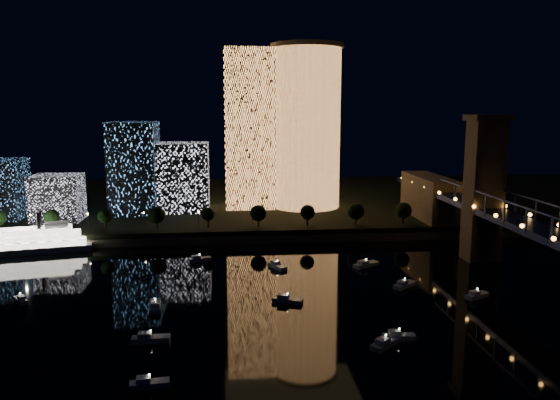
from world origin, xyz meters
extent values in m
plane|color=black|center=(0.00, 0.00, 0.00)|extent=(520.00, 520.00, 0.00)
cube|color=black|center=(0.00, 160.00, 2.50)|extent=(420.00, 160.00, 5.00)
cube|color=#6B5E4C|center=(0.00, 82.00, 1.50)|extent=(420.00, 6.00, 3.00)
cylinder|color=#EA944B|center=(15.50, 131.09, 42.11)|extent=(32.00, 32.00, 74.21)
cylinder|color=#6B5E4C|center=(15.50, 131.09, 80.21)|extent=(34.00, 34.00, 2.00)
cube|color=#EA944B|center=(-11.32, 134.66, 42.04)|extent=(23.28, 23.28, 74.09)
cube|color=white|center=(-43.41, 127.19, 20.62)|extent=(25.38, 21.48, 31.24)
cube|color=#5192DD|center=(-63.91, 125.62, 25.49)|extent=(20.49, 26.63, 40.97)
cube|color=white|center=(-93.53, 108.41, 14.70)|extent=(19.40, 17.63, 19.40)
cube|color=#5192DD|center=(-118.85, 116.32, 17.74)|extent=(18.20, 20.02, 25.49)
cube|color=#6B5E4C|center=(65.00, 50.00, 24.00)|extent=(11.00, 9.00, 48.00)
cube|color=#6B5E4C|center=(65.00, 50.00, 49.00)|extent=(13.00, 11.00, 2.00)
cube|color=navy|center=(60.00, 0.00, 25.00)|extent=(0.50, 150.00, 0.50)
cube|color=#6B5E4C|center=(65.00, 100.00, 11.50)|extent=(12.00, 40.00, 23.00)
cube|color=navy|center=(60.00, 12.00, 21.50)|extent=(0.50, 0.50, 7.00)
cube|color=navy|center=(60.00, 36.00, 21.50)|extent=(0.50, 0.50, 7.00)
cube|color=navy|center=(60.00, 60.00, 21.50)|extent=(0.50, 0.50, 7.00)
sphere|color=orange|center=(59.50, 0.00, 19.80)|extent=(1.20, 1.20, 1.20)
sphere|color=orange|center=(59.50, 45.00, 19.80)|extent=(1.20, 1.20, 1.20)
sphere|color=orange|center=(59.50, 90.00, 19.80)|extent=(1.20, 1.20, 1.20)
cube|color=silver|center=(-96.65, 75.09, 1.19)|extent=(48.62, 20.11, 2.37)
cube|color=white|center=(-96.65, 75.09, 3.46)|extent=(44.55, 18.36, 2.17)
cube|color=white|center=(-96.65, 75.09, 5.63)|extent=(40.48, 16.60, 2.17)
cube|color=white|center=(-96.65, 75.09, 7.80)|extent=(34.48, 14.45, 2.17)
cube|color=silver|center=(-85.04, 77.46, 9.68)|extent=(8.92, 7.38, 1.78)
cylinder|color=black|center=(-90.45, 74.34, 11.85)|extent=(1.38, 1.38, 5.93)
cylinder|color=black|center=(-91.24, 78.21, 11.85)|extent=(1.38, 1.38, 5.93)
cube|color=silver|center=(29.56, 23.88, 0.60)|extent=(8.20, 7.13, 1.20)
cube|color=silver|center=(28.57, 23.13, 1.70)|extent=(3.61, 3.47, 1.00)
sphere|color=white|center=(29.56, 23.88, 2.60)|extent=(0.36, 0.36, 0.36)
cube|color=silver|center=(12.29, -14.98, 0.60)|extent=(8.36, 7.85, 1.20)
cube|color=silver|center=(11.31, -15.85, 1.70)|extent=(3.78, 3.71, 1.00)
sphere|color=white|center=(12.29, -14.98, 2.60)|extent=(0.36, 0.36, 0.36)
cube|color=silver|center=(46.69, 12.97, 0.60)|extent=(7.94, 5.63, 1.20)
cube|color=silver|center=(45.66, 12.45, 1.70)|extent=(3.29, 2.98, 1.00)
sphere|color=white|center=(46.69, 12.97, 2.60)|extent=(0.36, 0.36, 0.36)
cube|color=silver|center=(23.51, 45.70, 0.60)|extent=(9.74, 7.46, 1.20)
cube|color=silver|center=(22.28, 44.98, 1.70)|extent=(4.12, 3.82, 1.00)
sphere|color=white|center=(23.51, 45.70, 2.60)|extent=(0.36, 0.36, 0.36)
cube|color=silver|center=(-41.69, 13.55, 0.60)|extent=(3.71, 9.17, 1.20)
cube|color=silver|center=(-41.56, 12.22, 1.70)|extent=(2.62, 3.34, 1.00)
sphere|color=white|center=(-41.69, 13.55, 2.60)|extent=(0.36, 0.36, 0.36)
cube|color=silver|center=(-6.43, 14.35, 0.60)|extent=(8.57, 5.61, 1.20)
cube|color=silver|center=(-7.56, 14.82, 1.70)|extent=(3.47, 3.08, 1.00)
sphere|color=white|center=(-6.43, 14.35, 2.60)|extent=(0.36, 0.36, 0.36)
cube|color=silver|center=(-37.56, -28.26, 0.60)|extent=(7.68, 3.15, 1.20)
cube|color=silver|center=(-38.68, -28.38, 1.70)|extent=(2.80, 2.20, 1.00)
sphere|color=white|center=(-37.56, -28.26, 2.60)|extent=(0.36, 0.36, 0.36)
cube|color=silver|center=(-78.78, 21.52, 0.60)|extent=(5.31, 6.37, 1.20)
cube|color=silver|center=(-78.23, 20.73, 1.70)|extent=(2.63, 2.77, 1.00)
sphere|color=white|center=(-78.78, 21.52, 2.60)|extent=(0.36, 0.36, 0.36)
cube|color=silver|center=(-6.18, 46.65, 0.60)|extent=(6.03, 8.34, 1.20)
cube|color=silver|center=(-6.74, 47.72, 1.70)|extent=(3.17, 3.47, 1.00)
sphere|color=white|center=(-6.18, 46.65, 2.60)|extent=(0.36, 0.36, 0.36)
cube|color=silver|center=(-32.09, 57.32, 0.60)|extent=(8.35, 5.28, 1.20)
cube|color=silver|center=(-33.21, 56.89, 1.70)|extent=(3.35, 2.95, 1.00)
sphere|color=white|center=(-32.09, 57.32, 2.60)|extent=(0.36, 0.36, 0.36)
cube|color=silver|center=(-40.09, -7.42, 0.60)|extent=(8.58, 2.88, 1.20)
cube|color=silver|center=(-41.37, -7.44, 1.70)|extent=(3.03, 2.27, 1.00)
sphere|color=white|center=(-40.09, -7.42, 2.60)|extent=(0.36, 0.36, 0.36)
cube|color=silver|center=(16.35, -11.88, 0.60)|extent=(7.42, 2.57, 1.20)
cube|color=silver|center=(15.25, -11.85, 1.70)|extent=(2.63, 1.99, 1.00)
sphere|color=white|center=(16.35, -11.88, 2.60)|extent=(0.36, 0.36, 0.36)
cylinder|color=black|center=(-90.00, 88.00, 7.00)|extent=(0.70, 0.70, 4.00)
sphere|color=black|center=(-90.00, 88.00, 10.50)|extent=(5.82, 5.82, 5.82)
cylinder|color=black|center=(-70.00, 88.00, 7.00)|extent=(0.70, 0.70, 4.00)
sphere|color=black|center=(-70.00, 88.00, 10.50)|extent=(5.68, 5.68, 5.68)
cylinder|color=black|center=(-50.00, 88.00, 7.00)|extent=(0.70, 0.70, 4.00)
sphere|color=black|center=(-50.00, 88.00, 10.50)|extent=(6.58, 6.58, 6.58)
cylinder|color=black|center=(-30.00, 88.00, 7.00)|extent=(0.70, 0.70, 4.00)
sphere|color=black|center=(-30.00, 88.00, 10.50)|extent=(5.30, 5.30, 5.30)
cylinder|color=black|center=(-10.00, 88.00, 7.00)|extent=(0.70, 0.70, 4.00)
sphere|color=black|center=(-10.00, 88.00, 10.50)|extent=(6.65, 6.65, 6.65)
cylinder|color=black|center=(10.00, 88.00, 7.00)|extent=(0.70, 0.70, 4.00)
sphere|color=black|center=(10.00, 88.00, 10.50)|extent=(6.03, 6.03, 6.03)
cylinder|color=black|center=(30.00, 88.00, 7.00)|extent=(0.70, 0.70, 4.00)
sphere|color=black|center=(30.00, 88.00, 10.50)|extent=(6.74, 6.74, 6.74)
cylinder|color=black|center=(50.00, 88.00, 7.00)|extent=(0.70, 0.70, 4.00)
sphere|color=black|center=(50.00, 88.00, 10.50)|extent=(6.52, 6.52, 6.52)
cylinder|color=black|center=(-100.00, 94.00, 7.50)|extent=(0.24, 0.24, 5.00)
sphere|color=#FFCC7F|center=(-100.00, 94.00, 10.30)|extent=(0.70, 0.70, 0.70)
cylinder|color=black|center=(-78.00, 94.00, 7.50)|extent=(0.24, 0.24, 5.00)
sphere|color=#FFCC7F|center=(-78.00, 94.00, 10.30)|extent=(0.70, 0.70, 0.70)
cylinder|color=black|center=(-56.00, 94.00, 7.50)|extent=(0.24, 0.24, 5.00)
sphere|color=#FFCC7F|center=(-56.00, 94.00, 10.30)|extent=(0.70, 0.70, 0.70)
cylinder|color=black|center=(-34.00, 94.00, 7.50)|extent=(0.24, 0.24, 5.00)
sphere|color=#FFCC7F|center=(-34.00, 94.00, 10.30)|extent=(0.70, 0.70, 0.70)
cylinder|color=black|center=(-12.00, 94.00, 7.50)|extent=(0.24, 0.24, 5.00)
sphere|color=#FFCC7F|center=(-12.00, 94.00, 10.30)|extent=(0.70, 0.70, 0.70)
cylinder|color=black|center=(10.00, 94.00, 7.50)|extent=(0.24, 0.24, 5.00)
sphere|color=#FFCC7F|center=(10.00, 94.00, 10.30)|extent=(0.70, 0.70, 0.70)
cylinder|color=black|center=(32.00, 94.00, 7.50)|extent=(0.24, 0.24, 5.00)
sphere|color=#FFCC7F|center=(32.00, 94.00, 10.30)|extent=(0.70, 0.70, 0.70)
camera|label=1|loc=(-22.32, -126.31, 52.61)|focal=35.00mm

